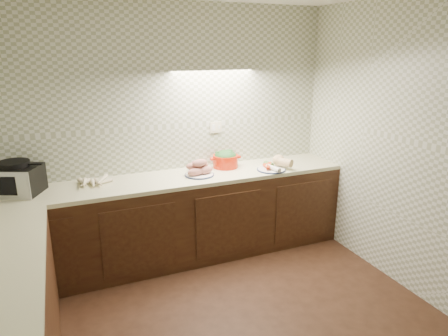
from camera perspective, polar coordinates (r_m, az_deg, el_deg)
name	(u,v)px	position (r m, az deg, el deg)	size (l,w,h in m)	color
room	(239,136)	(2.49, 2.14, 4.63)	(3.60, 3.60, 2.60)	black
counter	(124,271)	(3.37, -14.13, -14.07)	(3.60, 3.60, 0.90)	black
toaster_oven	(15,179)	(4.00, -27.66, -1.36)	(0.51, 0.47, 0.30)	black
parsnip_pile	(90,185)	(3.92, -18.57, -2.28)	(0.41, 0.33, 0.07)	#F3E9C2
sweet_potato_plate	(199,169)	(4.08, -3.63, -0.19)	(0.30, 0.30, 0.17)	#151F45
onion_bowl	(196,167)	(4.22, -4.02, 0.09)	(0.15, 0.15, 0.12)	black
dutch_oven	(225,159)	(4.34, 0.21, 1.29)	(0.34, 0.29, 0.19)	red
veg_plate	(275,164)	(4.34, 7.26, 0.57)	(0.39, 0.39, 0.14)	#151F45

